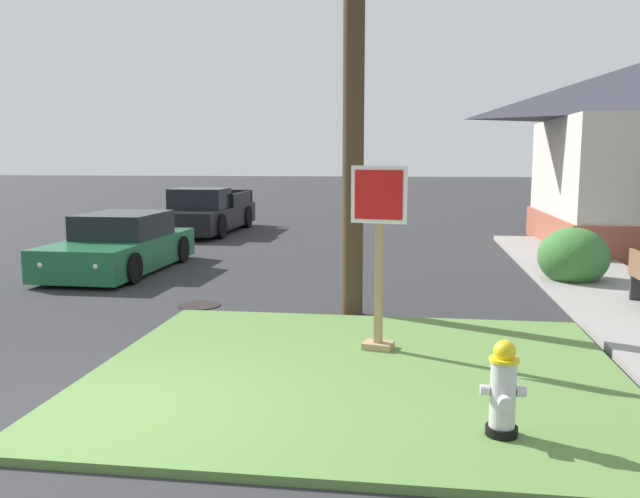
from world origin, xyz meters
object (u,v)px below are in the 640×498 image
object	(u,v)px
stop_sign	(379,262)
fire_hydrant	(503,391)
parked_sedan_green	(121,246)
manhole_cover	(199,305)
pickup_truck_black	(207,214)
utility_pole	(354,5)

from	to	relation	value
stop_sign	fire_hydrant	bearing A→B (deg)	-63.92
fire_hydrant	parked_sedan_green	size ratio (longest dim) A/B	0.19
manhole_cover	pickup_truck_black	distance (m)	10.87
parked_sedan_green	utility_pole	bearing A→B (deg)	-31.98
fire_hydrant	parked_sedan_green	xyz separation A→B (m)	(-7.05, 7.83, 0.07)
fire_hydrant	stop_sign	size ratio (longest dim) A/B	0.37
parked_sedan_green	utility_pole	distance (m)	7.54
stop_sign	pickup_truck_black	world-z (taller)	stop_sign
fire_hydrant	pickup_truck_black	world-z (taller)	pickup_truck_black
manhole_cover	stop_sign	bearing A→B (deg)	-36.99
pickup_truck_black	fire_hydrant	bearing A→B (deg)	-63.79
manhole_cover	utility_pole	distance (m)	5.34
stop_sign	manhole_cover	bearing A→B (deg)	143.01
parked_sedan_green	utility_pole	world-z (taller)	utility_pole
manhole_cover	utility_pole	world-z (taller)	utility_pole
fire_hydrant	parked_sedan_green	world-z (taller)	parked_sedan_green
fire_hydrant	manhole_cover	distance (m)	6.41
utility_pole	parked_sedan_green	bearing A→B (deg)	148.02
stop_sign	utility_pole	size ratio (longest dim) A/B	0.25
fire_hydrant	pickup_truck_black	size ratio (longest dim) A/B	0.16
stop_sign	manhole_cover	distance (m)	4.04
manhole_cover	parked_sedan_green	xyz separation A→B (m)	(-2.77, 3.08, 0.53)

